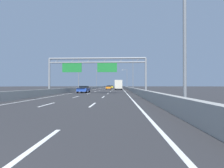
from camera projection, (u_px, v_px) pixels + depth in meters
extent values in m
plane|color=#2D2D30|center=(113.00, 88.00, 100.87)|extent=(260.00, 260.00, 0.00)
cube|color=white|center=(47.00, 105.00, 13.53)|extent=(0.16, 3.00, 0.01)
cube|color=white|center=(76.00, 97.00, 22.52)|extent=(0.16, 3.00, 0.01)
cube|color=white|center=(88.00, 94.00, 31.51)|extent=(0.16, 3.00, 0.01)
cube|color=white|center=(95.00, 92.00, 40.50)|extent=(0.16, 3.00, 0.01)
cube|color=white|center=(100.00, 91.00, 49.49)|extent=(0.16, 3.00, 0.01)
cube|color=white|center=(103.00, 90.00, 58.49)|extent=(0.16, 3.00, 0.01)
cube|color=white|center=(105.00, 89.00, 67.48)|extent=(0.16, 3.00, 0.01)
cube|color=white|center=(107.00, 89.00, 76.47)|extent=(0.16, 3.00, 0.01)
cube|color=white|center=(108.00, 88.00, 85.46)|extent=(0.16, 3.00, 0.01)
cube|color=white|center=(109.00, 88.00, 94.45)|extent=(0.16, 3.00, 0.01)
cube|color=white|center=(110.00, 88.00, 103.44)|extent=(0.16, 3.00, 0.01)
cube|color=white|center=(111.00, 88.00, 112.43)|extent=(0.16, 3.00, 0.01)
cube|color=white|center=(111.00, 87.00, 121.43)|extent=(0.16, 3.00, 0.01)
cube|color=white|center=(112.00, 87.00, 130.42)|extent=(0.16, 3.00, 0.01)
cube|color=white|center=(112.00, 87.00, 139.41)|extent=(0.16, 3.00, 0.01)
cube|color=white|center=(113.00, 87.00, 148.40)|extent=(0.16, 3.00, 0.01)
cube|color=white|center=(113.00, 87.00, 157.39)|extent=(0.16, 3.00, 0.01)
cube|color=white|center=(38.00, 145.00, 4.38)|extent=(0.16, 3.00, 0.01)
cube|color=white|center=(93.00, 105.00, 13.37)|extent=(0.16, 3.00, 0.01)
cube|color=white|center=(103.00, 97.00, 22.36)|extent=(0.16, 3.00, 0.01)
cube|color=white|center=(108.00, 94.00, 31.36)|extent=(0.16, 3.00, 0.01)
cube|color=white|center=(111.00, 92.00, 40.35)|extent=(0.16, 3.00, 0.01)
cube|color=white|center=(112.00, 91.00, 49.34)|extent=(0.16, 3.00, 0.01)
cube|color=white|center=(113.00, 90.00, 58.33)|extent=(0.16, 3.00, 0.01)
cube|color=white|center=(114.00, 89.00, 67.32)|extent=(0.16, 3.00, 0.01)
cube|color=white|center=(115.00, 89.00, 76.31)|extent=(0.16, 3.00, 0.01)
cube|color=white|center=(115.00, 88.00, 85.30)|extent=(0.16, 3.00, 0.01)
cube|color=white|center=(116.00, 88.00, 94.30)|extent=(0.16, 3.00, 0.01)
cube|color=white|center=(116.00, 88.00, 103.29)|extent=(0.16, 3.00, 0.01)
cube|color=white|center=(116.00, 88.00, 112.28)|extent=(0.16, 3.00, 0.01)
cube|color=white|center=(116.00, 87.00, 121.27)|extent=(0.16, 3.00, 0.01)
cube|color=white|center=(117.00, 87.00, 130.26)|extent=(0.16, 3.00, 0.01)
cube|color=white|center=(117.00, 87.00, 139.25)|extent=(0.16, 3.00, 0.01)
cube|color=white|center=(117.00, 87.00, 148.24)|extent=(0.16, 3.00, 0.01)
cube|color=white|center=(117.00, 87.00, 157.24)|extent=(0.16, 3.00, 0.01)
cube|color=white|center=(102.00, 88.00, 89.10)|extent=(0.16, 176.00, 0.01)
cube|color=white|center=(122.00, 88.00, 88.65)|extent=(0.16, 176.00, 0.01)
cube|color=#9E9E99|center=(103.00, 87.00, 111.16)|extent=(0.45, 220.00, 0.95)
cube|color=#9E9E99|center=(124.00, 87.00, 110.56)|extent=(0.45, 220.00, 0.95)
cylinder|color=gray|center=(49.00, 76.00, 30.14)|extent=(0.36, 0.36, 6.20)
cylinder|color=gray|center=(146.00, 76.00, 29.42)|extent=(0.36, 0.36, 6.20)
cylinder|color=gray|center=(97.00, 58.00, 29.80)|extent=(16.81, 0.32, 0.32)
cylinder|color=gray|center=(97.00, 62.00, 29.79)|extent=(16.81, 0.26, 0.26)
cylinder|color=gray|center=(57.00, 61.00, 30.10)|extent=(0.74, 0.10, 0.74)
cylinder|color=gray|center=(73.00, 60.00, 29.98)|extent=(0.74, 0.10, 0.74)
cylinder|color=gray|center=(89.00, 60.00, 29.86)|extent=(0.74, 0.10, 0.74)
cylinder|color=gray|center=(105.00, 60.00, 29.74)|extent=(0.74, 0.10, 0.74)
cylinder|color=gray|center=(121.00, 60.00, 29.62)|extent=(0.74, 0.10, 0.74)
cylinder|color=gray|center=(138.00, 60.00, 29.50)|extent=(0.74, 0.10, 0.74)
cube|color=#19752D|center=(72.00, 68.00, 29.98)|extent=(3.40, 0.12, 1.60)
cube|color=#19752D|center=(107.00, 67.00, 29.71)|extent=(3.40, 0.12, 1.60)
cylinder|color=slate|center=(185.00, 30.00, 10.05)|extent=(0.20, 0.20, 9.50)
cylinder|color=slate|center=(79.00, 74.00, 48.97)|extent=(0.20, 0.20, 9.50)
cylinder|color=slate|center=(83.00, 58.00, 48.96)|extent=(2.20, 0.12, 0.12)
cube|color=#F2EAC6|center=(86.00, 58.00, 48.91)|extent=(0.56, 0.28, 0.20)
cylinder|color=slate|center=(133.00, 74.00, 48.31)|extent=(0.20, 0.20, 9.50)
cylinder|color=slate|center=(129.00, 57.00, 48.39)|extent=(2.20, 0.12, 0.12)
cube|color=#F2EAC6|center=(125.00, 58.00, 48.43)|extent=(0.56, 0.28, 0.20)
cylinder|color=slate|center=(97.00, 79.00, 87.23)|extent=(0.20, 0.20, 9.50)
cylinder|color=slate|center=(99.00, 70.00, 87.22)|extent=(2.20, 0.12, 0.12)
cube|color=#F2EAC6|center=(101.00, 70.00, 87.17)|extent=(0.56, 0.28, 0.20)
cylinder|color=slate|center=(127.00, 79.00, 86.57)|extent=(0.20, 0.20, 9.50)
cylinder|color=slate|center=(125.00, 70.00, 86.65)|extent=(2.20, 0.12, 0.12)
cube|color=#F2EAC6|center=(123.00, 70.00, 86.70)|extent=(0.56, 0.28, 0.20)
cube|color=#A8ADB2|center=(110.00, 86.00, 137.13)|extent=(1.74, 4.28, 0.71)
cube|color=black|center=(110.00, 86.00, 137.45)|extent=(1.53, 2.04, 0.46)
cylinder|color=black|center=(109.00, 87.00, 138.75)|extent=(0.22, 0.64, 0.64)
cylinder|color=black|center=(111.00, 87.00, 138.68)|extent=(0.22, 0.64, 0.64)
cylinder|color=black|center=(109.00, 87.00, 135.57)|extent=(0.22, 0.64, 0.64)
cylinder|color=black|center=(111.00, 87.00, 135.51)|extent=(0.22, 0.64, 0.64)
cube|color=yellow|center=(111.00, 87.00, 85.86)|extent=(1.83, 4.48, 0.69)
cube|color=black|center=(111.00, 86.00, 86.00)|extent=(1.61, 1.95, 0.45)
cylinder|color=black|center=(110.00, 88.00, 87.58)|extent=(0.22, 0.64, 0.64)
cylinder|color=black|center=(113.00, 88.00, 87.51)|extent=(0.22, 0.64, 0.64)
cylinder|color=black|center=(110.00, 88.00, 84.20)|extent=(0.22, 0.64, 0.64)
cylinder|color=black|center=(113.00, 88.00, 84.13)|extent=(0.22, 0.64, 0.64)
cube|color=orange|center=(109.00, 88.00, 64.05)|extent=(1.84, 4.67, 0.63)
cube|color=black|center=(109.00, 86.00, 64.31)|extent=(1.62, 2.00, 0.47)
cylinder|color=black|center=(107.00, 88.00, 65.86)|extent=(0.22, 0.64, 0.64)
cylinder|color=black|center=(111.00, 88.00, 65.80)|extent=(0.22, 0.64, 0.64)
cylinder|color=black|center=(106.00, 89.00, 62.29)|extent=(0.22, 0.64, 0.64)
cylinder|color=black|center=(111.00, 89.00, 62.22)|extent=(0.22, 0.64, 0.64)
cube|color=red|center=(109.00, 86.00, 122.67)|extent=(1.70, 4.54, 0.61)
cube|color=black|center=(109.00, 86.00, 122.03)|extent=(1.50, 2.13, 0.53)
cylinder|color=black|center=(108.00, 87.00, 124.42)|extent=(0.22, 0.64, 0.64)
cylinder|color=black|center=(110.00, 87.00, 124.36)|extent=(0.22, 0.64, 0.64)
cylinder|color=black|center=(108.00, 87.00, 120.98)|extent=(0.22, 0.64, 0.64)
cylinder|color=black|center=(110.00, 87.00, 120.91)|extent=(0.22, 0.64, 0.64)
cube|color=#2347AD|center=(84.00, 90.00, 35.15)|extent=(1.90, 4.49, 0.61)
cube|color=black|center=(84.00, 87.00, 35.58)|extent=(1.67, 1.84, 0.45)
cylinder|color=black|center=(81.00, 91.00, 36.88)|extent=(0.22, 0.64, 0.64)
cylinder|color=black|center=(89.00, 91.00, 36.81)|extent=(0.22, 0.64, 0.64)
cylinder|color=black|center=(78.00, 91.00, 33.49)|extent=(0.22, 0.64, 0.64)
cylinder|color=black|center=(86.00, 91.00, 33.42)|extent=(0.22, 0.64, 0.64)
cube|color=silver|center=(119.00, 86.00, 61.94)|extent=(2.43, 2.31, 1.86)
cube|color=beige|center=(119.00, 84.00, 57.73)|extent=(2.43, 5.73, 2.75)
cylinder|color=black|center=(116.00, 88.00, 62.23)|extent=(0.28, 0.96, 0.96)
cylinder|color=black|center=(122.00, 88.00, 62.14)|extent=(0.28, 0.96, 0.96)
cylinder|color=black|center=(115.00, 88.00, 56.30)|extent=(0.28, 0.96, 0.96)
cylinder|color=black|center=(122.00, 88.00, 56.21)|extent=(0.28, 0.96, 0.96)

